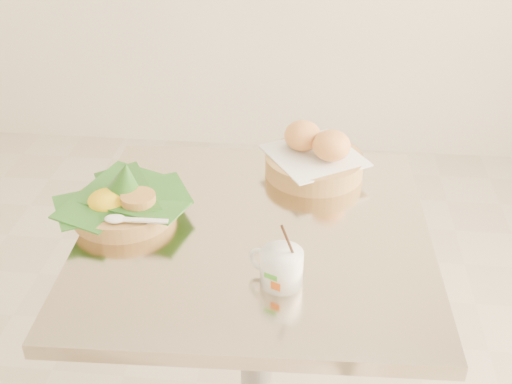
# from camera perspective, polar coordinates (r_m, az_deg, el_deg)

# --- Properties ---
(cafe_table) EXTENTS (0.73, 0.73, 0.75)m
(cafe_table) POSITION_cam_1_polar(r_m,az_deg,el_deg) (1.44, -0.04, -10.61)
(cafe_table) COLOR gray
(cafe_table) RESTS_ON floor
(rice_basket) EXTENTS (0.27, 0.27, 0.14)m
(rice_basket) POSITION_cam_1_polar(r_m,az_deg,el_deg) (1.35, -11.76, -0.76)
(rice_basket) COLOR tan
(rice_basket) RESTS_ON cafe_table
(bread_basket) EXTENTS (0.27, 0.27, 0.12)m
(bread_basket) POSITION_cam_1_polar(r_m,az_deg,el_deg) (1.48, 5.25, 3.09)
(bread_basket) COLOR tan
(bread_basket) RESTS_ON cafe_table
(coffee_mug) EXTENTS (0.10, 0.08, 0.13)m
(coffee_mug) POSITION_cam_1_polar(r_m,az_deg,el_deg) (1.14, 2.19, -6.63)
(coffee_mug) COLOR white
(coffee_mug) RESTS_ON cafe_table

